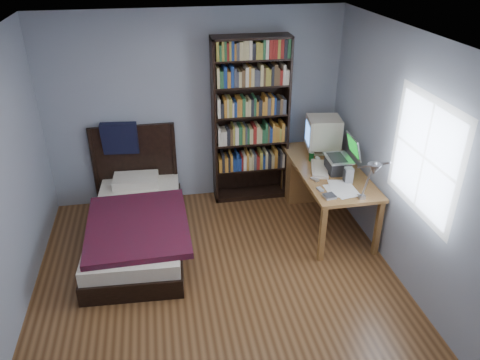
{
  "coord_description": "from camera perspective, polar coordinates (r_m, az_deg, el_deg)",
  "views": [
    {
      "loc": [
        -0.47,
        -3.65,
        3.27
      ],
      "look_at": [
        0.32,
        0.65,
        0.95
      ],
      "focal_mm": 35.0,
      "sensor_mm": 36.0,
      "label": 1
    }
  ],
  "objects": [
    {
      "name": "desk",
      "position": [
        6.31,
        9.05,
        0.77
      ],
      "size": [
        0.75,
        1.69,
        0.73
      ],
      "color": "brown",
      "rests_on": "floor"
    },
    {
      "name": "crt_monitor",
      "position": [
        6.09,
        10.02,
        5.69
      ],
      "size": [
        0.47,
        0.44,
        0.48
      ],
      "color": "beige",
      "rests_on": "desk"
    },
    {
      "name": "phone_grey",
      "position": [
        5.26,
        9.74,
        -1.13
      ],
      "size": [
        0.06,
        0.1,
        0.02
      ],
      "primitive_type": "cube",
      "rotation": [
        0.0,
        0.0,
        0.14
      ],
      "color": "gray",
      "rests_on": "desk"
    },
    {
      "name": "speaker",
      "position": [
        5.46,
        13.09,
        0.59
      ],
      "size": [
        0.1,
        0.1,
        0.18
      ],
      "primitive_type": "cube",
      "rotation": [
        0.0,
        0.0,
        -0.06
      ],
      "color": "gray",
      "rests_on": "desk"
    },
    {
      "name": "soda_can",
      "position": [
        5.92,
        8.69,
        2.84
      ],
      "size": [
        0.06,
        0.06,
        0.11
      ],
      "primitive_type": "cylinder",
      "color": "#083E13",
      "rests_on": "desk"
    },
    {
      "name": "room",
      "position": [
        4.19,
        -2.3,
        -0.73
      ],
      "size": [
        4.2,
        4.24,
        2.5
      ],
      "color": "#4F2F17",
      "rests_on": "ground"
    },
    {
      "name": "bookshelf",
      "position": [
        6.1,
        1.28,
        7.13
      ],
      "size": [
        0.98,
        0.3,
        2.18
      ],
      "color": "black",
      "rests_on": "floor"
    },
    {
      "name": "desk_lamp",
      "position": [
        4.6,
        15.89,
        0.94
      ],
      "size": [
        0.25,
        0.56,
        0.66
      ],
      "color": "#99999E",
      "rests_on": "desk"
    },
    {
      "name": "keyboard",
      "position": [
        5.71,
        9.65,
        1.35
      ],
      "size": [
        0.31,
        0.51,
        0.05
      ],
      "primitive_type": "cube",
      "rotation": [
        0.0,
        0.07,
        -0.28
      ],
      "color": "beige",
      "rests_on": "desk"
    },
    {
      "name": "mouse",
      "position": [
        5.98,
        9.46,
        2.64
      ],
      "size": [
        0.06,
        0.11,
        0.04
      ],
      "primitive_type": "ellipsoid",
      "color": "silver",
      "rests_on": "desk"
    },
    {
      "name": "laptop",
      "position": [
        5.67,
        12.03,
        2.14
      ],
      "size": [
        0.37,
        0.38,
        0.45
      ],
      "color": "#2D2D30",
      "rests_on": "desk"
    },
    {
      "name": "bed",
      "position": [
        5.66,
        -12.48,
        -4.92
      ],
      "size": [
        1.16,
        2.14,
        1.16
      ],
      "color": "black",
      "rests_on": "floor"
    },
    {
      "name": "external_drive",
      "position": [
        5.14,
        10.84,
        -1.96
      ],
      "size": [
        0.14,
        0.14,
        0.03
      ],
      "primitive_type": "cube",
      "rotation": [
        0.0,
        0.0,
        0.14
      ],
      "color": "gray",
      "rests_on": "desk"
    },
    {
      "name": "phone_silver",
      "position": [
        5.46,
        9.12,
        0.08
      ],
      "size": [
        0.09,
        0.12,
        0.02
      ],
      "primitive_type": "cube",
      "rotation": [
        0.0,
        0.0,
        0.43
      ],
      "color": "silver",
      "rests_on": "desk"
    }
  ]
}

